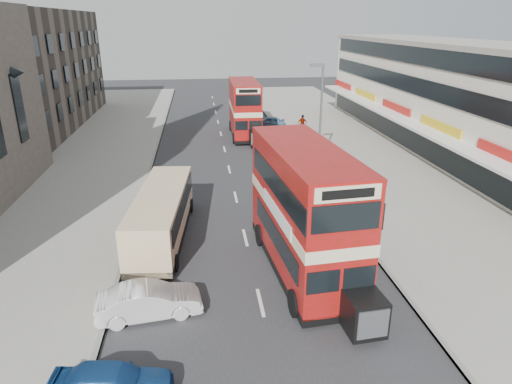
{
  "coord_description": "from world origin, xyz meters",
  "views": [
    {
      "loc": [
        -2.18,
        -13.56,
        10.85
      ],
      "look_at": [
        0.16,
        4.72,
        3.85
      ],
      "focal_mm": 31.58,
      "sensor_mm": 36.0,
      "label": 1
    }
  ],
  "objects_px": {
    "car_right_a": "(292,170)",
    "pedestrian_far": "(302,124)",
    "car_right_b": "(301,162)",
    "cyclist": "(282,157)",
    "car_right_c": "(269,122)",
    "coach": "(162,213)",
    "car_left_front": "(149,301)",
    "pedestrian_near": "(357,183)",
    "bus_main": "(305,211)",
    "street_lamp": "(320,111)",
    "car_left_near": "(111,384)",
    "bus_second": "(245,109)"
  },
  "relations": [
    {
      "from": "car_left_near",
      "to": "car_right_b",
      "type": "bearing_deg",
      "value": -20.15
    },
    {
      "from": "street_lamp",
      "to": "car_left_near",
      "type": "bearing_deg",
      "value": -119.71
    },
    {
      "from": "car_right_b",
      "to": "car_right_c",
      "type": "bearing_deg",
      "value": -176.8
    },
    {
      "from": "car_right_a",
      "to": "car_right_c",
      "type": "distance_m",
      "value": 17.33
    },
    {
      "from": "bus_main",
      "to": "pedestrian_far",
      "type": "relative_size",
      "value": 5.65
    },
    {
      "from": "coach",
      "to": "cyclist",
      "type": "relative_size",
      "value": 4.47
    },
    {
      "from": "cyclist",
      "to": "car_right_b",
      "type": "bearing_deg",
      "value": -53.56
    },
    {
      "from": "car_left_near",
      "to": "pedestrian_far",
      "type": "distance_m",
      "value": 35.97
    },
    {
      "from": "coach",
      "to": "car_right_a",
      "type": "distance_m",
      "value": 12.28
    },
    {
      "from": "car_right_b",
      "to": "car_left_near",
      "type": "bearing_deg",
      "value": -23.8
    },
    {
      "from": "car_right_a",
      "to": "pedestrian_far",
      "type": "distance_m",
      "value": 14.3
    },
    {
      "from": "car_right_c",
      "to": "pedestrian_far",
      "type": "relative_size",
      "value": 1.9
    },
    {
      "from": "pedestrian_far",
      "to": "car_right_b",
      "type": "bearing_deg",
      "value": -111.38
    },
    {
      "from": "coach",
      "to": "car_right_a",
      "type": "height_order",
      "value": "coach"
    },
    {
      "from": "bus_second",
      "to": "cyclist",
      "type": "xyz_separation_m",
      "value": [
        1.92,
        -10.25,
        -2.05
      ]
    },
    {
      "from": "car_left_front",
      "to": "pedestrian_near",
      "type": "bearing_deg",
      "value": -55.08
    },
    {
      "from": "car_right_a",
      "to": "bus_main",
      "type": "bearing_deg",
      "value": -12.94
    },
    {
      "from": "car_right_a",
      "to": "pedestrian_near",
      "type": "xyz_separation_m",
      "value": [
        3.46,
        -4.04,
        0.24
      ]
    },
    {
      "from": "car_left_front",
      "to": "cyclist",
      "type": "relative_size",
      "value": 1.96
    },
    {
      "from": "street_lamp",
      "to": "bus_main",
      "type": "height_order",
      "value": "street_lamp"
    },
    {
      "from": "pedestrian_near",
      "to": "cyclist",
      "type": "distance_m",
      "value": 8.31
    },
    {
      "from": "car_right_b",
      "to": "pedestrian_far",
      "type": "xyz_separation_m",
      "value": [
        2.76,
        11.89,
        0.41
      ]
    },
    {
      "from": "car_left_near",
      "to": "coach",
      "type": "bearing_deg",
      "value": 2.05
    },
    {
      "from": "car_right_a",
      "to": "street_lamp",
      "type": "bearing_deg",
      "value": 109.45
    },
    {
      "from": "street_lamp",
      "to": "car_right_c",
      "type": "xyz_separation_m",
      "value": [
        -1.14,
        16.43,
        -4.19
      ]
    },
    {
      "from": "pedestrian_far",
      "to": "bus_main",
      "type": "bearing_deg",
      "value": -111.03
    },
    {
      "from": "coach",
      "to": "street_lamp",
      "type": "bearing_deg",
      "value": 46.35
    },
    {
      "from": "car_left_near",
      "to": "pedestrian_near",
      "type": "xyz_separation_m",
      "value": [
        13.06,
        15.56,
        0.3
      ]
    },
    {
      "from": "car_right_c",
      "to": "car_left_front",
      "type": "bearing_deg",
      "value": -9.64
    },
    {
      "from": "pedestrian_far",
      "to": "cyclist",
      "type": "xyz_separation_m",
      "value": [
        -3.99,
        -10.33,
        -0.36
      ]
    },
    {
      "from": "street_lamp",
      "to": "car_right_a",
      "type": "height_order",
      "value": "street_lamp"
    },
    {
      "from": "cyclist",
      "to": "car_right_a",
      "type": "bearing_deg",
      "value": -89.58
    },
    {
      "from": "street_lamp",
      "to": "cyclist",
      "type": "relative_size",
      "value": 3.94
    },
    {
      "from": "bus_main",
      "to": "car_left_front",
      "type": "distance_m",
      "value": 7.59
    },
    {
      "from": "bus_main",
      "to": "car_left_near",
      "type": "height_order",
      "value": "bus_main"
    },
    {
      "from": "car_right_b",
      "to": "cyclist",
      "type": "height_order",
      "value": "cyclist"
    },
    {
      "from": "pedestrian_near",
      "to": "pedestrian_far",
      "type": "bearing_deg",
      "value": -101.18
    },
    {
      "from": "car_left_near",
      "to": "car_right_a",
      "type": "distance_m",
      "value": 21.82
    },
    {
      "from": "car_right_a",
      "to": "car_right_c",
      "type": "relative_size",
      "value": 1.37
    },
    {
      "from": "coach",
      "to": "car_right_b",
      "type": "bearing_deg",
      "value": 51.98
    },
    {
      "from": "street_lamp",
      "to": "bus_second",
      "type": "bearing_deg",
      "value": 107.97
    },
    {
      "from": "bus_main",
      "to": "cyclist",
      "type": "distance_m",
      "value": 16.48
    },
    {
      "from": "car_right_c",
      "to": "pedestrian_far",
      "type": "bearing_deg",
      "value": 46.39
    },
    {
      "from": "bus_second",
      "to": "car_left_near",
      "type": "bearing_deg",
      "value": 78.16
    },
    {
      "from": "coach",
      "to": "cyclist",
      "type": "height_order",
      "value": "coach"
    },
    {
      "from": "car_right_a",
      "to": "cyclist",
      "type": "distance_m",
      "value": 3.44
    },
    {
      "from": "bus_main",
      "to": "cyclist",
      "type": "height_order",
      "value": "bus_main"
    },
    {
      "from": "bus_main",
      "to": "coach",
      "type": "distance_m",
      "value": 8.01
    },
    {
      "from": "car_right_a",
      "to": "cyclist",
      "type": "height_order",
      "value": "cyclist"
    },
    {
      "from": "car_right_a",
      "to": "cyclist",
      "type": "bearing_deg",
      "value": 179.0
    }
  ]
}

